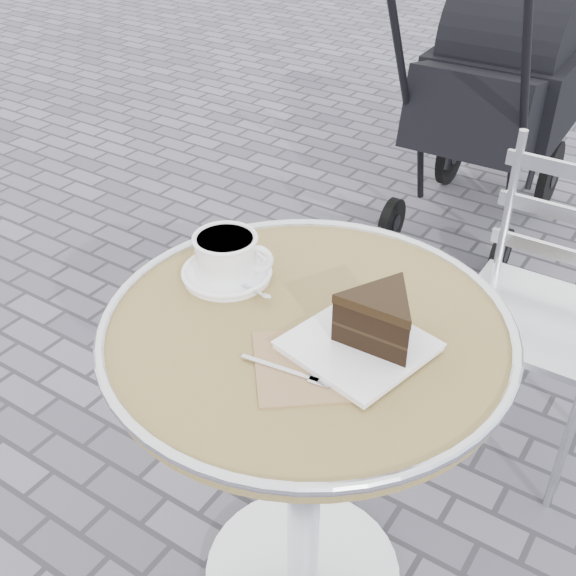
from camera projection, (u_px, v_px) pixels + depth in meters
The scene contains 6 objects.
ground at pixel (302, 576), 1.66m from camera, with size 80.00×80.00×0.00m, color slate.
cafe_table at pixel (306, 395), 1.33m from camera, with size 0.72×0.72×0.74m.
cappuccino_set at pixel (227, 259), 1.34m from camera, with size 0.19×0.17×0.08m.
cake_plate_set at pixel (373, 325), 1.16m from camera, with size 0.30×0.33×0.11m.
bistro_chair at pixel (554, 274), 1.77m from camera, with size 0.37×0.37×0.82m.
baby_stroller at pixel (494, 106), 2.75m from camera, with size 0.51×1.04×1.07m.
Camera 1 is at (0.51, -0.83, 1.49)m, focal length 45.00 mm.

